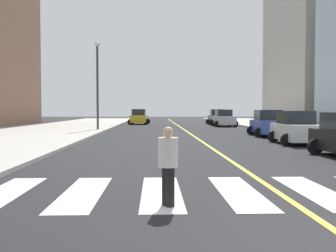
{
  "coord_description": "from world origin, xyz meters",
  "views": [
    {
      "loc": [
        -2.85,
        -5.26,
        1.91
      ],
      "look_at": [
        -1.93,
        22.43,
        0.81
      ],
      "focal_mm": 43.05,
      "sensor_mm": 36.0,
      "label": 1
    }
  ],
  "objects_px": {
    "car_blue_nearest": "(268,124)",
    "car_white_third": "(296,129)",
    "car_gray_fourth": "(217,117)",
    "car_yellow_sixth": "(139,117)",
    "pedestrian_crossing": "(168,163)",
    "street_lamp": "(97,78)",
    "car_silver_fifth": "(224,119)"
  },
  "relations": [
    {
      "from": "car_white_third",
      "to": "car_silver_fifth",
      "type": "distance_m",
      "value": 24.08
    },
    {
      "from": "car_gray_fourth",
      "to": "pedestrian_crossing",
      "type": "distance_m",
      "value": 44.85
    },
    {
      "from": "car_white_third",
      "to": "car_gray_fourth",
      "type": "relative_size",
      "value": 0.93
    },
    {
      "from": "street_lamp",
      "to": "car_gray_fourth",
      "type": "bearing_deg",
      "value": 48.66
    },
    {
      "from": "car_blue_nearest",
      "to": "car_silver_fifth",
      "type": "height_order",
      "value": "car_silver_fifth"
    },
    {
      "from": "car_blue_nearest",
      "to": "car_white_third",
      "type": "height_order",
      "value": "car_blue_nearest"
    },
    {
      "from": "car_silver_fifth",
      "to": "street_lamp",
      "type": "xyz_separation_m",
      "value": [
        -13.2,
        -9.45,
        3.89
      ]
    },
    {
      "from": "pedestrian_crossing",
      "to": "car_silver_fifth",
      "type": "bearing_deg",
      "value": 143.95
    },
    {
      "from": "car_yellow_sixth",
      "to": "pedestrian_crossing",
      "type": "xyz_separation_m",
      "value": [
        2.35,
        -45.82,
        -0.07
      ]
    },
    {
      "from": "pedestrian_crossing",
      "to": "street_lamp",
      "type": "relative_size",
      "value": 0.2
    },
    {
      "from": "car_white_third",
      "to": "car_silver_fifth",
      "type": "relative_size",
      "value": 0.94
    },
    {
      "from": "pedestrian_crossing",
      "to": "car_white_third",
      "type": "bearing_deg",
      "value": 127.15
    },
    {
      "from": "car_gray_fourth",
      "to": "street_lamp",
      "type": "bearing_deg",
      "value": 49.76
    },
    {
      "from": "car_white_third",
      "to": "car_silver_fifth",
      "type": "xyz_separation_m",
      "value": [
        0.05,
        24.08,
        0.05
      ]
    },
    {
      "from": "car_gray_fourth",
      "to": "pedestrian_crossing",
      "type": "relative_size",
      "value": 2.84
    },
    {
      "from": "car_silver_fifth",
      "to": "car_white_third",
      "type": "bearing_deg",
      "value": 88.23
    },
    {
      "from": "street_lamp",
      "to": "car_white_third",
      "type": "bearing_deg",
      "value": -48.06
    },
    {
      "from": "car_yellow_sixth",
      "to": "pedestrian_crossing",
      "type": "distance_m",
      "value": 45.88
    },
    {
      "from": "car_gray_fourth",
      "to": "car_yellow_sixth",
      "type": "relative_size",
      "value": 0.98
    },
    {
      "from": "car_blue_nearest",
      "to": "car_white_third",
      "type": "relative_size",
      "value": 1.04
    },
    {
      "from": "car_yellow_sixth",
      "to": "car_white_third",
      "type": "bearing_deg",
      "value": -70.32
    },
    {
      "from": "car_white_third",
      "to": "car_yellow_sixth",
      "type": "xyz_separation_m",
      "value": [
        -10.03,
        31.49,
        0.08
      ]
    },
    {
      "from": "car_yellow_sixth",
      "to": "street_lamp",
      "type": "height_order",
      "value": "street_lamp"
    },
    {
      "from": "car_yellow_sixth",
      "to": "car_blue_nearest",
      "type": "bearing_deg",
      "value": -65.22
    },
    {
      "from": "car_blue_nearest",
      "to": "car_yellow_sixth",
      "type": "bearing_deg",
      "value": -65.14
    },
    {
      "from": "pedestrian_crossing",
      "to": "car_yellow_sixth",
      "type": "bearing_deg",
      "value": 158.26
    },
    {
      "from": "car_gray_fourth",
      "to": "car_silver_fifth",
      "type": "bearing_deg",
      "value": 89.42
    },
    {
      "from": "car_yellow_sixth",
      "to": "pedestrian_crossing",
      "type": "relative_size",
      "value": 2.9
    },
    {
      "from": "car_blue_nearest",
      "to": "pedestrian_crossing",
      "type": "relative_size",
      "value": 2.75
    },
    {
      "from": "car_blue_nearest",
      "to": "car_yellow_sixth",
      "type": "relative_size",
      "value": 0.95
    },
    {
      "from": "car_blue_nearest",
      "to": "car_white_third",
      "type": "xyz_separation_m",
      "value": [
        -0.35,
        -6.77,
        -0.03
      ]
    },
    {
      "from": "car_gray_fourth",
      "to": "car_blue_nearest",
      "type": "bearing_deg",
      "value": 91.42
    }
  ]
}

